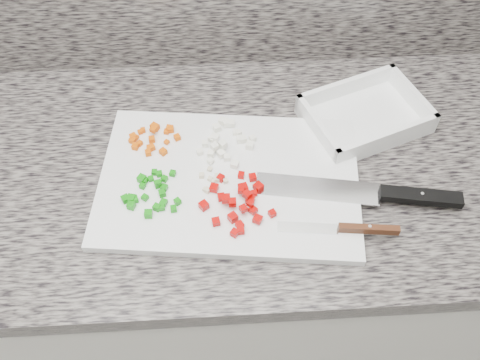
{
  "coord_description": "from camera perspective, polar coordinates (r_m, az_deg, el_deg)",
  "views": [
    {
      "loc": [
        0.1,
        0.78,
        1.74
      ],
      "look_at": [
        0.13,
        1.37,
        0.94
      ],
      "focal_mm": 40.0,
      "sensor_mm": 36.0,
      "label": 1
    }
  ],
  "objects": [
    {
      "name": "cabinet",
      "position": [
        1.47,
        -5.45,
        -9.75
      ],
      "size": [
        3.92,
        0.62,
        0.86
      ],
      "primitive_type": "cube",
      "color": "white",
      "rests_on": "ground"
    },
    {
      "name": "countertop",
      "position": [
        1.08,
        -7.27,
        0.98
      ],
      "size": [
        3.96,
        0.64,
        0.04
      ],
      "primitive_type": "cube",
      "color": "slate",
      "rests_on": "cabinet"
    },
    {
      "name": "cutting_board",
      "position": [
        1.03,
        -1.18,
        -0.09
      ],
      "size": [
        0.53,
        0.38,
        0.02
      ],
      "primitive_type": "cube",
      "rotation": [
        0.0,
        0.0,
        -0.12
      ],
      "color": "white",
      "rests_on": "countertop"
    },
    {
      "name": "carrot_pile",
      "position": [
        1.09,
        -9.26,
        4.52
      ],
      "size": [
        0.1,
        0.08,
        0.02
      ],
      "color": "#D45304",
      "rests_on": "cutting_board"
    },
    {
      "name": "onion_pile",
      "position": [
        1.07,
        -1.5,
        4.23
      ],
      "size": [
        0.12,
        0.13,
        0.02
      ],
      "color": "white",
      "rests_on": "cutting_board"
    },
    {
      "name": "green_pepper_pile",
      "position": [
        1.0,
        -9.52,
        -1.42
      ],
      "size": [
        0.11,
        0.11,
        0.02
      ],
      "color": "#0F800B",
      "rests_on": "cutting_board"
    },
    {
      "name": "red_pepper_pile",
      "position": [
        0.98,
        -0.19,
        -2.25
      ],
      "size": [
        0.14,
        0.14,
        0.02
      ],
      "color": "#AC0402",
      "rests_on": "cutting_board"
    },
    {
      "name": "garlic_pile",
      "position": [
        1.01,
        -3.11,
        -0.06
      ],
      "size": [
        0.06,
        0.06,
        0.01
      ],
      "color": "beige",
      "rests_on": "cutting_board"
    },
    {
      "name": "chef_knife",
      "position": [
        1.03,
        15.19,
        -1.44
      ],
      "size": [
        0.38,
        0.11,
        0.02
      ],
      "rotation": [
        0.0,
        0.0,
        -0.17
      ],
      "color": "white",
      "rests_on": "cutting_board"
    },
    {
      "name": "paring_knife",
      "position": [
        0.97,
        11.99,
        -5.11
      ],
      "size": [
        0.22,
        0.04,
        0.02
      ],
      "rotation": [
        0.0,
        0.0,
        -0.12
      ],
      "color": "white",
      "rests_on": "cutting_board"
    },
    {
      "name": "tray",
      "position": [
        1.15,
        13.15,
        6.62
      ],
      "size": [
        0.28,
        0.24,
        0.05
      ],
      "rotation": [
        0.0,
        0.0,
        0.36
      ],
      "color": "white",
      "rests_on": "countertop"
    }
  ]
}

